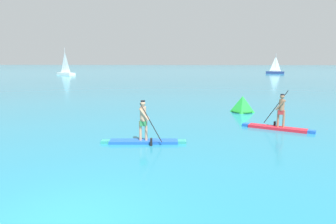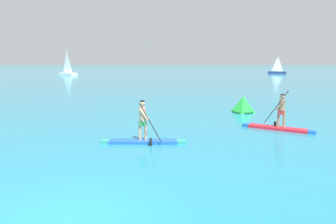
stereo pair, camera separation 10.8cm
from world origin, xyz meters
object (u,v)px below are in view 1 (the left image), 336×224
at_px(race_marker_buoy, 242,105).
at_px(paddleboarder_far_right, 278,123).
at_px(sailboat_right_horizon, 275,71).
at_px(paddleboarder_mid_center, 144,134).
at_px(sailboat_left_horizon, 66,72).

bearing_deg(race_marker_buoy, paddleboarder_far_right, -79.97).
xyz_separation_m(paddleboarder_far_right, sailboat_right_horizon, (17.26, 64.88, 0.40)).
bearing_deg(paddleboarder_far_right, paddleboarder_mid_center, 52.29).
height_order(paddleboarder_far_right, race_marker_buoy, paddleboarder_far_right).
bearing_deg(paddleboarder_mid_center, sailboat_left_horizon, 111.17).
height_order(paddleboarder_mid_center, sailboat_right_horizon, sailboat_right_horizon).
xyz_separation_m(paddleboarder_mid_center, paddleboarder_far_right, (6.26, 2.96, -0.02)).
relative_size(race_marker_buoy, sailboat_left_horizon, 0.22).
xyz_separation_m(paddleboarder_mid_center, sailboat_right_horizon, (23.52, 67.85, 0.38)).
distance_m(paddleboarder_mid_center, race_marker_buoy, 9.68).
relative_size(paddleboarder_far_right, sailboat_left_horizon, 0.52).
distance_m(paddleboarder_mid_center, sailboat_left_horizon, 62.92).
bearing_deg(paddleboarder_far_right, sailboat_right_horizon, -77.94).
distance_m(race_marker_buoy, sailboat_left_horizon, 58.52).
bearing_deg(paddleboarder_far_right, sailboat_left_horizon, -31.41).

